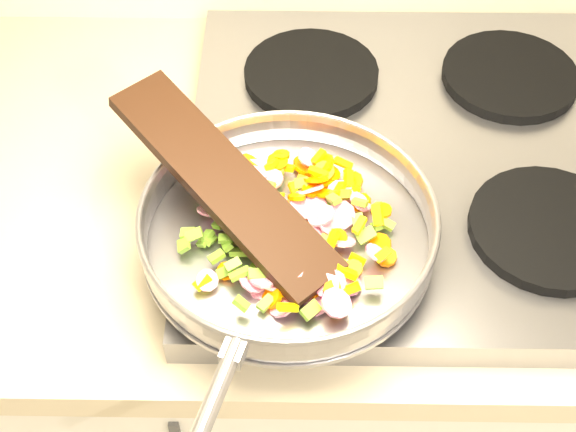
{
  "coord_description": "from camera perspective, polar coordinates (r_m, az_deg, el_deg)",
  "views": [
    {
      "loc": [
        -0.86,
        0.92,
        1.68
      ],
      "look_at": [
        -0.87,
        1.49,
        1.0
      ],
      "focal_mm": 50.0,
      "sensor_mm": 36.0,
      "label": 1
    }
  ],
  "objects": [
    {
      "name": "vegetable_heap",
      "position": [
        0.92,
        0.44,
        -0.5
      ],
      "size": [
        0.25,
        0.26,
        0.05
      ],
      "color": "#6EA12A",
      "rests_on": "saute_pan"
    },
    {
      "name": "wooden_spatula",
      "position": [
        0.9,
        -4.58,
        2.44
      ],
      "size": [
        0.28,
        0.29,
        0.09
      ],
      "primitive_type": "cube",
      "rotation": [
        0.0,
        -0.22,
        2.33
      ],
      "color": "black",
      "rests_on": "saute_pan"
    },
    {
      "name": "saute_pan",
      "position": [
        0.9,
        -0.04,
        -0.8
      ],
      "size": [
        0.37,
        0.53,
        0.05
      ],
      "rotation": [
        0.0,
        0.0,
        -0.29
      ],
      "color": "#9E9EA5",
      "rests_on": "grate_fl"
    },
    {
      "name": "cooktop",
      "position": [
        1.08,
        9.16,
        3.99
      ],
      "size": [
        0.6,
        0.6,
        0.04
      ],
      "primitive_type": "cube",
      "color": "#939399",
      "rests_on": "counter_top"
    },
    {
      "name": "grate_bl",
      "position": [
        1.15,
        1.67,
        10.08
      ],
      "size": [
        0.19,
        0.19,
        0.02
      ],
      "primitive_type": "cylinder",
      "color": "black",
      "rests_on": "cooktop"
    },
    {
      "name": "grate_fr",
      "position": [
        0.99,
        18.08,
        -0.85
      ],
      "size": [
        0.19,
        0.19,
        0.02
      ],
      "primitive_type": "cylinder",
      "color": "black",
      "rests_on": "cooktop"
    },
    {
      "name": "grate_fl",
      "position": [
        0.95,
        1.74,
        -0.7
      ],
      "size": [
        0.19,
        0.19,
        0.02
      ],
      "primitive_type": "cylinder",
      "color": "black",
      "rests_on": "cooktop"
    },
    {
      "name": "grate_br",
      "position": [
        1.19,
        15.5,
        9.6
      ],
      "size": [
        0.19,
        0.19,
        0.02
      ],
      "primitive_type": "cylinder",
      "color": "black",
      "rests_on": "cooktop"
    }
  ]
}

